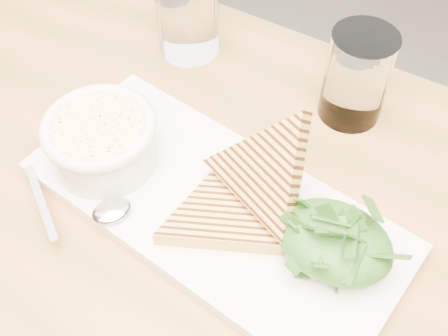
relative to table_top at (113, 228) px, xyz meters
The scene contains 14 objects.
table_top is the anchor object (origin of this frame).
table_leg_bl 0.71m from the table_top, 147.63° to the left, with size 0.06×0.06×0.72m, color #9C6635.
platter 0.11m from the table_top, 34.61° to the left, with size 0.40×0.18×0.01m, color white.
soup_bowl 0.09m from the table_top, 127.90° to the left, with size 0.11×0.11×0.04m, color white.
soup 0.11m from the table_top, 127.90° to the left, with size 0.10×0.10×0.01m, color #EED991.
bowl_rim 0.11m from the table_top, 127.90° to the left, with size 0.12×0.12×0.01m, color white.
sandwich_flat 0.12m from the table_top, 24.18° to the left, with size 0.14×0.14×0.02m, color gold, non-canonical shape.
sandwich_lean 0.18m from the table_top, 34.21° to the left, with size 0.14×0.14×0.08m, color gold, non-canonical shape.
salad_base 0.23m from the table_top, 17.27° to the left, with size 0.11×0.09×0.04m, color #194712.
arugula_pile 0.24m from the table_top, 17.27° to the left, with size 0.11×0.10×0.05m, color #305F21, non-canonical shape.
spoon_bowl 0.04m from the table_top, 14.39° to the right, with size 0.03×0.04×0.01m, color silver.
spoon_handle 0.08m from the table_top, 155.47° to the right, with size 0.10×0.01×0.00m, color silver.
glass_near 0.29m from the table_top, 104.91° to the left, with size 0.08×0.08×0.12m, color white.
glass_far 0.32m from the table_top, 59.62° to the left, with size 0.07×0.07×0.11m, color white.
Camera 1 is at (0.05, -0.25, 1.25)m, focal length 45.00 mm.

